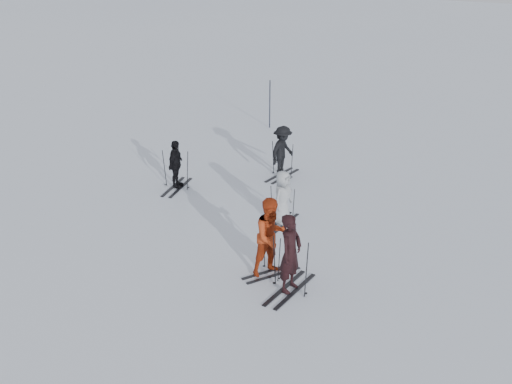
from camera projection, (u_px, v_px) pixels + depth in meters
ground at (239, 239)px, 17.09m from camera, size 120.00×120.00×0.00m
skier_near_dark at (290, 254)px, 14.37m from camera, size 0.51×0.72×1.87m
skier_red at (272, 238)px, 15.05m from camera, size 1.12×1.19×1.94m
skier_grey at (282, 198)px, 17.72m from camera, size 0.53×0.77×1.53m
skier_uphill_left at (176, 165)px, 20.13m from camera, size 0.53×0.95×1.54m
skier_uphill_far at (283, 152)px, 21.04m from camera, size 0.78×1.17×1.69m
skis_near_dark at (290, 264)px, 14.47m from camera, size 1.95×1.16×1.36m
skis_red at (271, 253)px, 15.21m from camera, size 1.73×1.51×1.12m
skis_grey at (282, 205)px, 17.80m from camera, size 1.58×0.90×1.12m
skis_uphill_left at (176, 169)px, 20.18m from camera, size 1.89×1.23×1.28m
skis_uphill_far at (282, 159)px, 21.13m from camera, size 1.76×1.10×1.21m
piste_marker at (270, 104)px, 26.02m from camera, size 0.05×0.05×1.97m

